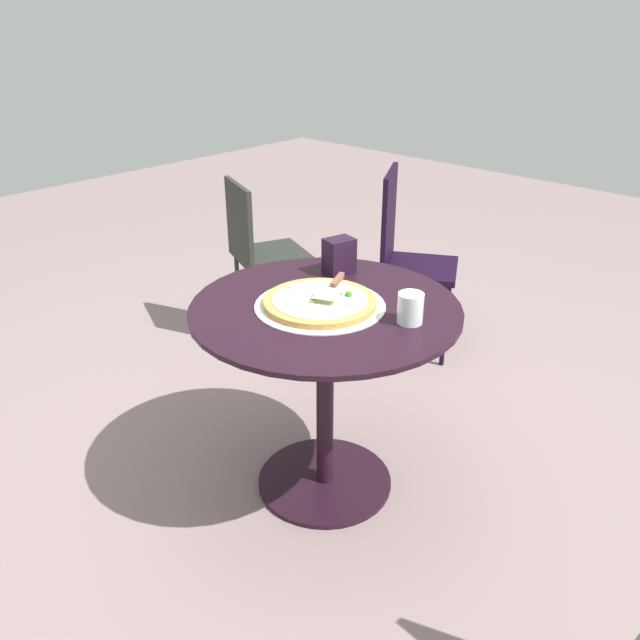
# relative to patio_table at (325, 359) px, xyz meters

# --- Properties ---
(ground_plane) EXTENTS (10.00, 10.00, 0.00)m
(ground_plane) POSITION_rel_patio_table_xyz_m (0.00, 0.00, -0.54)
(ground_plane) COLOR gray
(patio_table) EXTENTS (0.92, 0.92, 0.75)m
(patio_table) POSITION_rel_patio_table_xyz_m (0.00, 0.00, 0.00)
(patio_table) COLOR black
(patio_table) RESTS_ON ground
(pizza_on_tray) EXTENTS (0.44, 0.44, 0.04)m
(pizza_on_tray) POSITION_rel_patio_table_xyz_m (-0.01, -0.01, 0.22)
(pizza_on_tray) COLOR silver
(pizza_on_tray) RESTS_ON patio_table
(pizza_server) EXTENTS (0.13, 0.21, 0.02)m
(pizza_server) POSITION_rel_patio_table_xyz_m (-0.01, 0.05, 0.26)
(pizza_server) COLOR silver
(pizza_server) RESTS_ON pizza_on_tray
(drinking_cup) EXTENTS (0.08, 0.08, 0.10)m
(drinking_cup) POSITION_rel_patio_table_xyz_m (0.28, 0.09, 0.26)
(drinking_cup) COLOR silver
(drinking_cup) RESTS_ON patio_table
(napkin_dispenser) EXTENTS (0.10, 0.12, 0.13)m
(napkin_dispenser) POSITION_rel_patio_table_xyz_m (-0.16, 0.25, 0.27)
(napkin_dispenser) COLOR black
(napkin_dispenser) RESTS_ON patio_table
(patio_chair_near) EXTENTS (0.47, 0.47, 0.85)m
(patio_chair_near) POSITION_rel_patio_table_xyz_m (-1.13, 0.71, -0.05)
(patio_chair_near) COLOR #242923
(patio_chair_near) RESTS_ON ground
(patio_chair_far) EXTENTS (0.50, 0.50, 0.94)m
(patio_chair_far) POSITION_rel_patio_table_xyz_m (-0.45, 1.09, -0.00)
(patio_chair_far) COLOR black
(patio_chair_far) RESTS_ON ground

